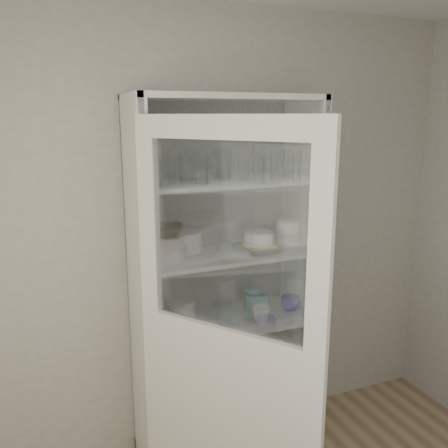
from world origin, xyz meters
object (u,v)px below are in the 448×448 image
object	(u,v)px
cupboard_door	(226,376)
goblet_0	(189,162)
goblet_1	(195,164)
tin_box	(260,369)
white_ramekin	(258,238)
mug_white	(261,315)
plate_stack_front	(165,253)
glass_platter	(258,247)
goblet_2	(220,161)
measuring_cups	(181,330)
white_canister	(184,312)
goblet_3	(283,161)
cream_bowl	(165,241)
yellow_trivet	(258,245)
plate_stack_back	(184,241)
mug_blue	(290,303)
grey_bowl_stack	(288,232)
teal_jar	(253,300)
pantry_cabinet	(220,302)
terracotta_bowl	(164,230)
mug_teal	(261,302)
cream_dish	(213,380)

from	to	relation	value
cupboard_door	goblet_0	distance (m)	1.10
goblet_1	tin_box	bearing A→B (deg)	-14.69
white_ramekin	mug_white	bearing A→B (deg)	-105.48
plate_stack_front	glass_platter	world-z (taller)	plate_stack_front
goblet_1	goblet_2	distance (m)	0.15
measuring_cups	glass_platter	bearing A→B (deg)	7.06
goblet_1	white_canister	bearing A→B (deg)	-141.43
goblet_3	plate_stack_front	xyz separation A→B (m)	(-0.75, -0.13, -0.44)
cream_bowl	white_canister	world-z (taller)	cream_bowl
yellow_trivet	measuring_cups	world-z (taller)	yellow_trivet
cream_bowl	goblet_0	bearing A→B (deg)	29.58
yellow_trivet	plate_stack_back	bearing A→B (deg)	163.73
white_canister	mug_blue	bearing A→B (deg)	-4.42
yellow_trivet	plate_stack_front	bearing A→B (deg)	-179.67
grey_bowl_stack	teal_jar	bearing A→B (deg)	167.40
pantry_cabinet	cream_bowl	xyz separation A→B (m)	(-0.34, -0.09, 0.42)
tin_box	white_ramekin	bearing A→B (deg)	-145.31
yellow_trivet	white_canister	xyz separation A→B (m)	(-0.43, 0.04, -0.35)
goblet_0	white_canister	size ratio (longest dim) A/B	1.30
white_ramekin	white_canister	world-z (taller)	white_ramekin
goblet_3	terracotta_bowl	distance (m)	0.83
cream_bowl	mug_teal	distance (m)	0.75
plate_stack_back	yellow_trivet	world-z (taller)	plate_stack_back
cream_bowl	white_canister	distance (m)	0.45
mug_teal	measuring_cups	bearing A→B (deg)	168.27
pantry_cabinet	terracotta_bowl	world-z (taller)	pantry_cabinet
mug_teal	teal_jar	distance (m)	0.05
mug_white	cream_dish	bearing A→B (deg)	141.56
mug_teal	white_canister	world-z (taller)	white_canister
plate_stack_front	measuring_cups	distance (m)	0.42
glass_platter	grey_bowl_stack	xyz separation A→B (m)	(0.21, 0.04, 0.06)
goblet_2	cream_dish	xyz separation A→B (m)	(-0.09, -0.12, -1.25)
goblet_1	white_canister	world-z (taller)	goblet_1
goblet_0	plate_stack_front	distance (m)	0.50
plate_stack_back	tin_box	distance (m)	0.94
cupboard_door	glass_platter	xyz separation A→B (m)	(0.43, 0.56, 0.40)
glass_platter	mug_teal	distance (m)	0.37
cupboard_door	measuring_cups	bearing A→B (deg)	149.14
goblet_3	teal_jar	bearing A→B (deg)	-166.98
cupboard_door	goblet_3	world-z (taller)	cupboard_door
goblet_2	mug_teal	xyz separation A→B (m)	(0.24, -0.06, -0.84)
cream_bowl	cupboard_door	bearing A→B (deg)	-78.77
pantry_cabinet	goblet_2	bearing A→B (deg)	66.45
plate_stack_front	terracotta_bowl	distance (m)	0.12
goblet_2	plate_stack_front	world-z (taller)	goblet_2
plate_stack_back	cream_dish	size ratio (longest dim) A/B	0.79
plate_stack_back	pantry_cabinet	bearing A→B (deg)	-7.68
grey_bowl_stack	mug_white	world-z (taller)	grey_bowl_stack
grey_bowl_stack	terracotta_bowl	bearing A→B (deg)	-176.98
glass_platter	pantry_cabinet	bearing A→B (deg)	155.69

